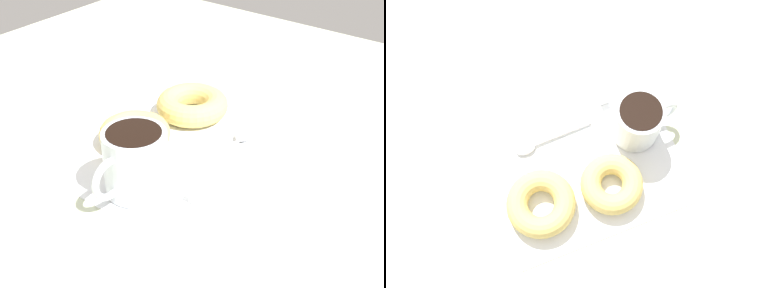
% 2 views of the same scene
% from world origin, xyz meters
% --- Properties ---
extents(ground_plane, '(1.20, 1.20, 0.02)m').
position_xyz_m(ground_plane, '(0.00, 0.00, -0.01)').
color(ground_plane, beige).
extents(napkin, '(0.33, 0.33, 0.00)m').
position_xyz_m(napkin, '(-0.01, 0.03, 0.00)').
color(napkin, white).
rests_on(napkin, ground_plane).
extents(coffee_cup, '(0.12, 0.08, 0.09)m').
position_xyz_m(coffee_cup, '(0.10, 0.02, 0.05)').
color(coffee_cup, silver).
rests_on(coffee_cup, napkin).
extents(donut_near_cup, '(0.11, 0.11, 0.04)m').
position_xyz_m(donut_near_cup, '(-0.11, -0.05, 0.02)').
color(donut_near_cup, '#E5C66B').
rests_on(donut_near_cup, napkin).
extents(donut_far, '(0.11, 0.11, 0.04)m').
position_xyz_m(donut_far, '(0.01, -0.06, 0.02)').
color(donut_far, '#E5C66B').
rests_on(donut_far, napkin).
extents(spoon, '(0.14, 0.02, 0.01)m').
position_xyz_m(spoon, '(-0.08, 0.06, 0.01)').
color(spoon, silver).
rests_on(spoon, napkin).
extents(sugar_cube, '(0.02, 0.02, 0.02)m').
position_xyz_m(sugar_cube, '(0.07, 0.10, 0.01)').
color(sugar_cube, white).
rests_on(sugar_cube, napkin).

